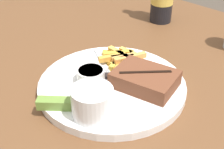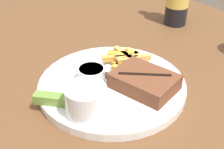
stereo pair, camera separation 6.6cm
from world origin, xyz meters
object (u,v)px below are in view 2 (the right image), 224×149
object	(u,v)px
knife_utensil	(131,77)
dinner_plate	(112,86)
steak_portion	(144,81)
fork_utensil	(107,61)
coleslaw_cup	(86,99)
dipping_sauce_cup	(91,74)
pickle_spear	(54,99)

from	to	relation	value
knife_utensil	dinner_plate	bearing A→B (deg)	-155.62
dinner_plate	steak_portion	xyz separation A→B (m)	(0.06, 0.04, 0.03)
fork_utensil	coleslaw_cup	bearing A→B (deg)	-19.73
steak_portion	knife_utensil	world-z (taller)	steak_portion
dipping_sauce_cup	coleslaw_cup	bearing A→B (deg)	-41.48
pickle_spear	fork_utensil	distance (m)	0.19
dipping_sauce_cup	fork_utensil	world-z (taller)	dipping_sauce_cup
steak_portion	pickle_spear	bearing A→B (deg)	-113.66
steak_portion	pickle_spear	size ratio (longest dim) A/B	1.91
pickle_spear	dipping_sauce_cup	bearing A→B (deg)	100.24
pickle_spear	knife_utensil	size ratio (longest dim) A/B	0.57
dinner_plate	knife_utensil	distance (m)	0.05
knife_utensil	dipping_sauce_cup	bearing A→B (deg)	-172.04
knife_utensil	steak_portion	bearing A→B (deg)	-51.78
dipping_sauce_cup	knife_utensil	bearing A→B (deg)	54.96
dinner_plate	fork_utensil	world-z (taller)	fork_utensil
dipping_sauce_cup	knife_utensil	xyz separation A→B (m)	(0.05, 0.07, -0.01)
knife_utensil	pickle_spear	bearing A→B (deg)	-146.98
steak_portion	coleslaw_cup	distance (m)	0.14
coleslaw_cup	knife_utensil	distance (m)	0.15
pickle_spear	steak_portion	bearing A→B (deg)	66.34
coleslaw_cup	dipping_sauce_cup	size ratio (longest dim) A/B	1.31
pickle_spear	fork_utensil	xyz separation A→B (m)	(-0.06, 0.18, -0.01)
dinner_plate	pickle_spear	size ratio (longest dim) A/B	4.23
dipping_sauce_cup	fork_utensil	distance (m)	0.08
steak_portion	dinner_plate	bearing A→B (deg)	-146.59
dinner_plate	coleslaw_cup	world-z (taller)	coleslaw_cup
fork_utensil	steak_portion	bearing A→B (deg)	28.82
steak_portion	pickle_spear	world-z (taller)	steak_portion
pickle_spear	knife_utensil	xyz separation A→B (m)	(0.03, 0.18, -0.01)
knife_utensil	fork_utensil	bearing A→B (deg)	132.45
pickle_spear	dinner_plate	bearing A→B (deg)	82.90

